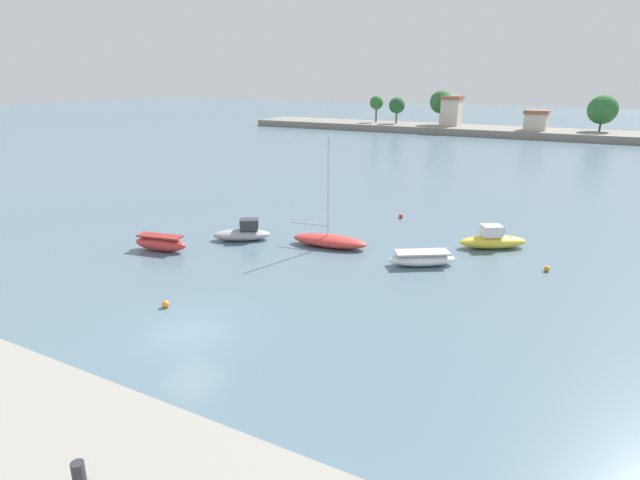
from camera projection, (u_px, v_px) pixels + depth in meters
ground_plane at (189, 332)px, 22.80m from camera, size 400.00×400.00×0.00m
mooring_bollard at (79, 473)px, 11.16m from camera, size 0.29×0.29×0.55m
moored_boat_0 at (161, 243)px, 33.26m from camera, size 3.80×1.73×1.04m
moored_boat_1 at (243, 233)px, 35.48m from camera, size 4.08×3.37×1.46m
moored_boat_2 at (329, 240)px, 34.09m from camera, size 5.37×2.29×7.26m
moored_boat_3 at (422, 259)px, 30.72m from camera, size 4.14×3.37×0.86m
moored_boat_4 at (493, 240)px, 33.80m from camera, size 4.49×3.58×1.54m
mooring_buoy_0 at (401, 216)px, 41.04m from camera, size 0.35×0.35×0.35m
mooring_buoy_1 at (547, 269)px, 29.79m from camera, size 0.33×0.33×0.33m
mooring_buoy_2 at (166, 304)px, 25.13m from camera, size 0.36×0.36×0.36m
distant_shoreline at (535, 126)px, 96.78m from camera, size 111.37×11.89×8.12m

